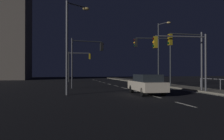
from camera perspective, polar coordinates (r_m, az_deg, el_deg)
ground_plane at (r=20.35m, az=6.00°, el=-5.45°), size 112.00×112.00×0.00m
sidewalk_right at (r=23.18m, az=21.17°, el=-4.64°), size 2.57×77.00×0.14m
lane_markings_center at (r=23.68m, az=3.28°, el=-4.73°), size 0.14×50.00×0.01m
lane_edge_line at (r=26.79m, az=12.43°, el=-4.22°), size 0.14×53.00×0.01m
car at (r=17.45m, az=9.00°, el=-3.59°), size 1.91×4.44×1.57m
traffic_light_far_center at (r=19.37m, az=17.63°, el=5.00°), size 4.73×0.70×4.85m
traffic_light_overhead_east at (r=40.74m, az=-8.85°, el=2.52°), size 4.25×0.35×5.47m
traffic_light_far_left at (r=20.31m, az=18.92°, el=5.16°), size 3.41×0.34×5.16m
traffic_light_near_right at (r=38.33m, az=-8.63°, el=2.40°), size 3.85×0.69×5.20m
traffic_light_mid_left at (r=25.13m, az=11.08°, el=4.92°), size 4.29×0.70×5.63m
traffic_light_far_right at (r=24.11m, az=-6.75°, el=4.26°), size 3.60×0.72×5.35m
street_lamp_far_end at (r=29.69m, az=12.42°, el=5.70°), size 0.95×2.06×8.05m
street_lamp_corner at (r=17.43m, az=-10.65°, el=8.07°), size 1.93×1.27×7.21m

